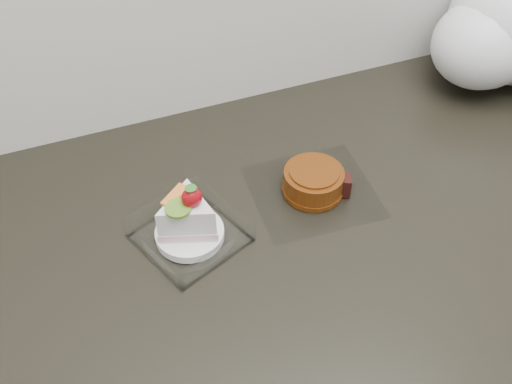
% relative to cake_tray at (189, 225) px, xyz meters
% --- Properties ---
extents(counter, '(2.04, 0.64, 0.90)m').
position_rel_cake_tray_xyz_m(counter, '(0.20, -0.02, -0.48)').
color(counter, black).
rests_on(counter, ground).
extents(cake_tray, '(0.17, 0.17, 0.10)m').
position_rel_cake_tray_xyz_m(cake_tray, '(0.00, 0.00, 0.00)').
color(cake_tray, white).
rests_on(cake_tray, counter).
extents(mooncake_wrap, '(0.19, 0.18, 0.04)m').
position_rel_cake_tray_xyz_m(mooncake_wrap, '(0.20, 0.02, -0.01)').
color(mooncake_wrap, white).
rests_on(mooncake_wrap, counter).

